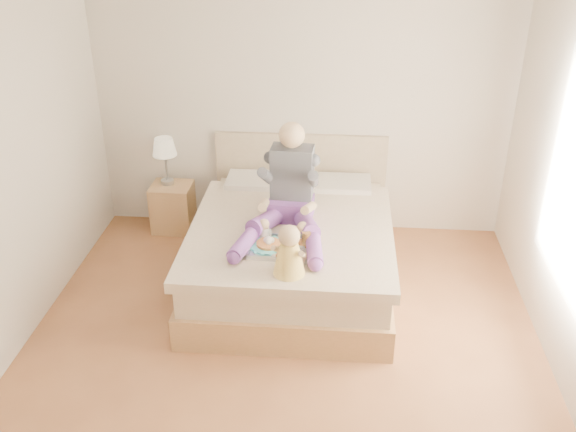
# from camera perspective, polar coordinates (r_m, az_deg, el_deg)

# --- Properties ---
(room) EXTENTS (4.02, 4.22, 2.71)m
(room) POSITION_cam_1_polar(r_m,az_deg,el_deg) (4.19, 0.43, 3.96)
(room) COLOR brown
(room) RESTS_ON ground
(bed) EXTENTS (1.70, 2.18, 1.00)m
(bed) POSITION_cam_1_polar(r_m,az_deg,el_deg) (5.69, 0.43, -2.67)
(bed) COLOR #9F774A
(bed) RESTS_ON ground
(nightstand) EXTENTS (0.40, 0.36, 0.49)m
(nightstand) POSITION_cam_1_polar(r_m,az_deg,el_deg) (6.63, -10.19, 0.77)
(nightstand) COLOR #9F774A
(nightstand) RESTS_ON ground
(lamp) EXTENTS (0.24, 0.24, 0.48)m
(lamp) POSITION_cam_1_polar(r_m,az_deg,el_deg) (6.42, -10.94, 5.82)
(lamp) COLOR silver
(lamp) RESTS_ON nightstand
(adult) EXTENTS (0.74, 1.07, 0.88)m
(adult) POSITION_cam_1_polar(r_m,az_deg,el_deg) (5.32, 0.07, 1.72)
(adult) COLOR #69388C
(adult) RESTS_ON bed
(tray) EXTENTS (0.51, 0.41, 0.14)m
(tray) POSITION_cam_1_polar(r_m,az_deg,el_deg) (5.06, -0.64, -2.62)
(tray) COLOR silver
(tray) RESTS_ON bed
(baby) EXTENTS (0.28, 0.36, 0.40)m
(baby) POSITION_cam_1_polar(r_m,az_deg,el_deg) (4.69, 0.14, -3.38)
(baby) COLOR #EBC24A
(baby) RESTS_ON bed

